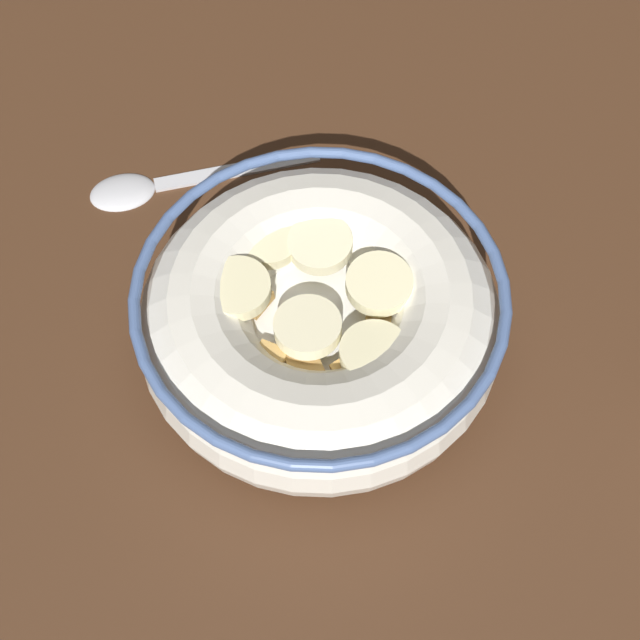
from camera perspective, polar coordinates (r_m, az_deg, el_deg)
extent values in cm
cube|color=#472B19|center=(46.94, 0.00, -2.53)|extent=(94.81, 94.81, 2.00)
cylinder|color=silver|center=(45.80, 0.00, -1.75)|extent=(10.18, 10.18, 0.60)
torus|color=silver|center=(43.49, 0.00, -0.01)|extent=(18.50, 18.50, 5.97)
torus|color=#4C6699|center=(41.21, 0.00, 1.92)|extent=(18.55, 18.55, 0.60)
cylinder|color=white|center=(43.19, 0.00, 0.23)|extent=(14.92, 14.92, 0.40)
cube|color=tan|center=(42.70, 4.27, 0.33)|extent=(2.19, 2.22, 0.93)
cube|color=#B78947|center=(45.14, -2.65, 5.03)|extent=(2.15, 2.12, 0.85)
cube|color=#B78947|center=(42.69, -6.67, 0.16)|extent=(1.96, 1.92, 0.85)
cube|color=#B78947|center=(44.09, -7.31, 2.80)|extent=(1.65, 1.67, 0.76)
cube|color=#B78947|center=(43.04, -4.51, 1.45)|extent=(2.23, 2.22, 0.82)
cube|color=#B78947|center=(41.08, -0.98, -3.28)|extent=(1.75, 1.75, 0.72)
cube|color=tan|center=(41.24, -3.42, -2.70)|extent=(2.26, 2.25, 0.91)
cube|color=#AD7F42|center=(40.34, 3.13, -5.71)|extent=(1.70, 1.64, 0.87)
cube|color=tan|center=(45.04, -6.32, 4.76)|extent=(1.99, 1.96, 0.79)
cube|color=tan|center=(42.01, 8.57, -1.88)|extent=(1.70, 1.70, 0.70)
cube|color=#B78947|center=(45.32, 0.52, 5.86)|extent=(2.19, 2.18, 0.80)
cube|color=#B78947|center=(44.99, 3.67, 4.65)|extent=(2.00, 2.04, 0.84)
cube|color=#B78947|center=(40.92, 2.16, -3.44)|extent=(2.05, 2.00, 0.90)
cube|color=tan|center=(43.76, 6.44, 2.64)|extent=(2.20, 2.18, 0.89)
cube|color=tan|center=(45.86, -4.07, 6.28)|extent=(1.81, 1.87, 0.89)
cylinder|color=beige|center=(42.08, -5.55, 2.13)|extent=(4.65, 4.69, 1.03)
cylinder|color=beige|center=(40.54, 3.65, -2.20)|extent=(4.68, 4.70, 1.05)
cylinder|color=#F4EABC|center=(41.15, -0.83, -0.47)|extent=(3.44, 3.45, 0.97)
cylinder|color=beige|center=(42.31, 3.83, 2.86)|extent=(4.73, 4.76, 1.22)
cylinder|color=#F4EABC|center=(43.76, 0.01, 5.11)|extent=(4.11, 4.13, 1.20)
cylinder|color=beige|center=(44.03, -3.50, 5.50)|extent=(4.74, 4.78, 1.42)
ellipsoid|color=silver|center=(53.30, -13.16, 8.58)|extent=(3.99, 2.95, 0.80)
cube|color=silver|center=(53.46, -5.55, 10.03)|extent=(10.29, 1.11, 0.36)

